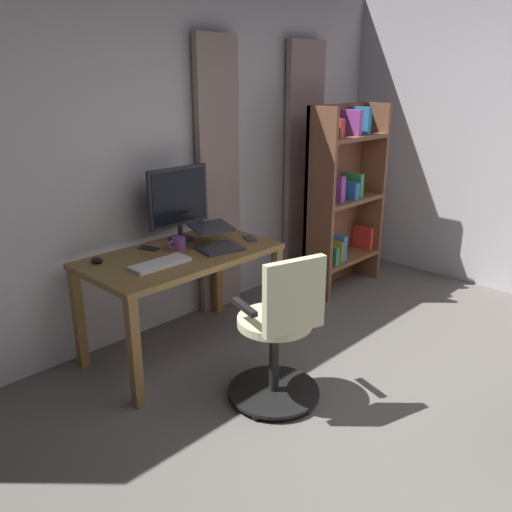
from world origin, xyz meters
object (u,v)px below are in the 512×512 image
office_chair (280,335)px  laptop (216,240)px  desk (181,267)px  cell_phone_by_monitor (149,248)px  computer_monitor (179,199)px  computer_mouse (97,260)px  cell_phone_face_up (250,239)px  computer_keyboard (160,264)px  mug_coffee (179,243)px  bookshelf (341,197)px

office_chair → laptop: size_ratio=2.45×
desk → cell_phone_by_monitor: bearing=-66.1°
desk → office_chair: 0.92m
computer_monitor → desk: bearing=51.5°
office_chair → computer_mouse: 1.26m
laptop → cell_phone_face_up: 0.31m
computer_keyboard → computer_mouse: computer_mouse is taller
computer_monitor → cell_phone_face_up: 0.58m
office_chair → laptop: (-0.24, -0.80, 0.35)m
computer_monitor → mug_coffee: computer_monitor is taller
office_chair → computer_mouse: office_chair is taller
office_chair → mug_coffee: office_chair is taller
computer_monitor → laptop: size_ratio=1.35×
computer_monitor → cell_phone_face_up: (-0.35, 0.36, -0.29)m
computer_mouse → bookshelf: (-2.28, 0.25, 0.08)m
laptop → mug_coffee: (0.20, -0.16, -0.01)m
computer_mouse → mug_coffee: size_ratio=0.76×
desk → laptop: 0.30m
computer_mouse → mug_coffee: mug_coffee is taller
computer_monitor → bookshelf: bearing=170.1°
desk → mug_coffee: 0.16m
office_chair → cell_phone_face_up: 1.00m
mug_coffee → office_chair: bearing=88.0°
computer_mouse → computer_keyboard: bearing=127.4°
computer_keyboard → cell_phone_by_monitor: (-0.14, -0.33, -0.01)m
desk → cell_phone_by_monitor: cell_phone_by_monitor is taller
computer_mouse → mug_coffee: (-0.53, 0.16, 0.03)m
computer_monitor → computer_keyboard: (0.44, 0.35, -0.29)m
cell_phone_face_up → computer_monitor: bearing=-19.4°
office_chair → bookshelf: 2.03m
office_chair → mug_coffee: bearing=104.5°
cell_phone_by_monitor → bookshelf: bearing=154.8°
computer_keyboard → mug_coffee: bearing=-148.8°
computer_monitor → office_chair: bearing=80.5°
computer_keyboard → cell_phone_face_up: bearing=179.2°
desk → mug_coffee: (-0.04, -0.06, 0.14)m
office_chair → computer_mouse: bearing=130.5°
computer_keyboard → cell_phone_by_monitor: computer_keyboard is taller
computer_monitor → cell_phone_by_monitor: (0.29, 0.03, -0.29)m
mug_coffee → computer_mouse: bearing=-16.6°
office_chair → bookshelf: bearing=42.3°
bookshelf → computer_monitor: bearing=-9.9°
office_chair → bookshelf: size_ratio=0.58×
cell_phone_by_monitor → computer_mouse: bearing=-17.7°
computer_monitor → mug_coffee: bearing=49.1°
computer_mouse → cell_phone_by_monitor: size_ratio=0.69×
office_chair → cell_phone_by_monitor: 1.16m
computer_keyboard → laptop: 0.48m
desk → computer_mouse: size_ratio=12.99×
computer_keyboard → cell_phone_face_up: size_ratio=2.72×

